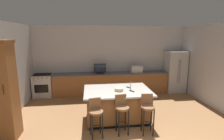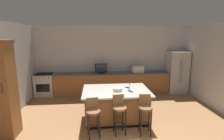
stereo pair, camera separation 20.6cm
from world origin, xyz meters
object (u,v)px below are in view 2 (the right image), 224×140
tv_remote (130,91)px  cell_phone (127,88)px  fruit_bowl (118,89)px  bar_stool_left (93,114)px  kitchen_island (116,104)px  tv_monitor (101,69)px  microwave (137,69)px  bar_stool_right (145,111)px  range_oven (45,85)px  refrigerator (177,72)px  bar_stool_center (119,111)px  cabinet_tower (0,88)px

tv_remote → cell_phone: bearing=57.8°
fruit_bowl → cell_phone: (0.33, 0.27, -0.04)m
bar_stool_left → kitchen_island: bearing=42.5°
tv_monitor → cell_phone: tv_monitor is taller
tv_monitor → microwave: bearing=1.9°
bar_stool_right → cell_phone: bearing=109.5°
range_oven → refrigerator: bearing=-0.5°
bar_stool_right → tv_remote: size_ratio=5.92×
tv_monitor → tv_remote: size_ratio=2.88×
refrigerator → tv_monitor: bearing=-179.9°
kitchen_island → bar_stool_right: size_ratio=1.89×
bar_stool_center → bar_stool_left: bearing=179.1°
bar_stool_left → bar_stool_center: bar_stool_center is taller
bar_stool_center → fruit_bowl: (0.04, 0.68, 0.35)m
range_oven → fruit_bowl: 3.66m
refrigerator → range_oven: (-5.58, 0.05, -0.43)m
kitchen_island → cabinet_tower: 2.98m
cabinet_tower → bar_stool_right: 3.51m
bar_stool_right → tv_remote: bearing=116.1°
bar_stool_center → kitchen_island: bearing=82.9°
kitchen_island → microwave: bearing=63.0°
fruit_bowl → bar_stool_right: bearing=-52.0°
range_oven → bar_stool_center: bearing=-49.4°
cabinet_tower → bar_stool_left: 2.28m
refrigerator → tv_monitor: size_ratio=3.62×
refrigerator → tv_monitor: refrigerator is taller
cabinet_tower → microwave: 4.98m
microwave → bar_stool_center: microwave is taller
bar_stool_right → tv_remote: 0.76m
cabinet_tower → tv_remote: 3.24m
kitchen_island → bar_stool_center: (-0.00, -0.76, 0.14)m
refrigerator → cell_phone: size_ratio=11.82×
bar_stool_center → fruit_bowl: size_ratio=3.91×
kitchen_island → fruit_bowl: (0.03, -0.09, 0.48)m
bar_stool_right → fruit_bowl: bar_stool_right is taller
kitchen_island → fruit_bowl: 0.49m
range_oven → microwave: (3.86, 0.00, 0.58)m
kitchen_island → bar_stool_center: bar_stool_center is taller
bar_stool_left → cabinet_tower: bearing=164.6°
refrigerator → bar_stool_left: refrigerator is taller
range_oven → bar_stool_right: bearing=-44.0°
microwave → bar_stool_right: size_ratio=0.48×
refrigerator → tv_remote: refrigerator is taller
cabinet_tower → tv_remote: (3.20, 0.41, -0.31)m
kitchen_island → tv_monitor: 2.40m
range_oven → tv_monitor: bearing=-1.3°
cell_phone → tv_remote: 0.38m
cabinet_tower → bar_stool_left: cabinet_tower is taller
bar_stool_center → range_oven: bearing=123.8°
kitchen_island → tv_remote: 0.62m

